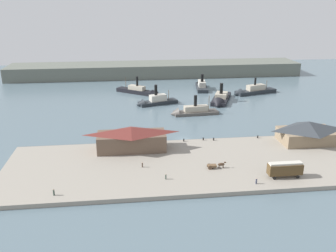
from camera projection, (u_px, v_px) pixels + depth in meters
The scene contains 22 objects.
ground_plane at pixel (183, 139), 127.44m from camera, with size 320.00×320.00×0.00m, color slate.
quay_promenade at pixel (195, 164), 106.65m from camera, with size 110.00×36.00×1.20m, color gray.
seawall_edge at pixel (185, 141), 123.91m from camera, with size 110.00×0.80×1.00m, color slate.
ferry_shed_customs_shed at pixel (132, 138), 114.31m from camera, with size 21.77×9.20×7.48m.
ferry_shed_west_terminal at pixel (308, 132), 120.38m from camera, with size 18.11×11.45×7.24m.
street_tram at pixel (285, 169), 97.03m from camera, with size 9.23×2.75×4.25m.
horse_cart at pixel (216, 165), 102.55m from camera, with size 5.40×1.57×1.87m.
pedestrian_standing_center at pixel (142, 165), 103.26m from camera, with size 0.38×0.38×1.53m.
pedestrian_near_east_shed at pixel (166, 177), 96.44m from camera, with size 0.38×0.38×1.54m.
pedestrian_by_tram at pixel (256, 181), 94.00m from camera, with size 0.40×0.40×1.63m.
pedestrian_walking_east at pixel (54, 192), 88.49m from camera, with size 0.43×0.43×1.73m.
mooring_post_center_east at pixel (214, 139), 122.71m from camera, with size 0.44×0.44×0.90m, color black.
mooring_post_west at pixel (203, 139), 122.96m from camera, with size 0.44×0.44×0.90m, color black.
mooring_post_center_west at pixel (184, 140), 121.96m from camera, with size 0.44×0.44×0.90m, color black.
mooring_post_east at pixel (258, 137), 124.87m from camera, with size 0.44×0.44×0.90m, color black.
ferry_near_quay at pixel (154, 101), 167.87m from camera, with size 20.31×10.84×10.87m.
ferry_moored_east at pixel (220, 100), 171.32m from camera, with size 15.38×25.18×11.00m.
ferry_mid_harbor at pixel (190, 112), 153.73m from camera, with size 20.75×7.06×10.21m.
ferry_outer_harbor at pixel (251, 91), 186.41m from camera, with size 24.92×12.22×9.81m.
ferry_approaching_west at pixel (141, 91), 186.47m from camera, with size 22.82×18.50×9.96m.
ferry_approaching_east at pixel (201, 86), 197.72m from camera, with size 7.66×20.15×10.23m.
far_headland at pixel (156, 70), 229.09m from camera, with size 180.00×24.00×8.00m, color #60665B.
Camera 1 is at (-19.23, -117.19, 46.79)m, focal length 38.86 mm.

